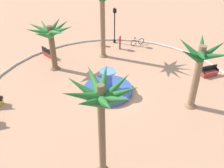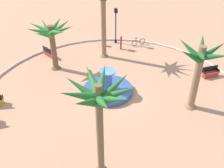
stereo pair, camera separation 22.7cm
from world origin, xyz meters
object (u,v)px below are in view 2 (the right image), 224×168
at_px(lamppost, 116,23).
at_px(bicycle_red_frame, 138,42).
at_px(fountain, 108,89).
at_px(trash_bin, 103,43).
at_px(person_cyclist_helmet, 121,41).
at_px(palm_tree_by_curb, 99,102).
at_px(palm_tree_far_side, 200,64).
at_px(bench_southeast, 49,53).
at_px(palm_tree_mid_plaza, 103,4).
at_px(bench_east, 210,73).
at_px(palm_tree_near_fountain, 51,35).

xyz_separation_m(lamppost, bicycle_red_frame, (-2.27, 1.42, -2.04)).
height_order(fountain, bicycle_red_frame, fountain).
xyz_separation_m(trash_bin, person_cyclist_helmet, (-1.62, 1.38, 0.53)).
relative_size(palm_tree_by_curb, bicycle_red_frame, 3.73).
distance_m(palm_tree_by_curb, bicycle_red_frame, 18.14).
distance_m(palm_tree_far_side, lamppost, 13.25).
bearing_deg(bench_southeast, trash_bin, -173.14).
xyz_separation_m(palm_tree_far_side, person_cyclist_helmet, (1.90, -11.27, -2.94)).
bearing_deg(palm_tree_mid_plaza, fountain, 76.93).
xyz_separation_m(palm_tree_mid_plaza, bench_east, (-8.25, 6.80, -5.13)).
height_order(palm_tree_near_fountain, lamppost, palm_tree_near_fountain).
height_order(lamppost, person_cyclist_helmet, lamppost).
xyz_separation_m(palm_tree_mid_plaza, palm_tree_far_side, (-4.16, 10.17, -1.62)).
relative_size(fountain, trash_bin, 5.68).
relative_size(palm_tree_near_fountain, palm_tree_by_curb, 0.72).
bearing_deg(lamppost, palm_tree_far_side, 98.45).
xyz_separation_m(fountain, bench_east, (-9.73, 0.43, 0.04)).
bearing_deg(palm_tree_far_side, trash_bin, -74.44).
xyz_separation_m(bench_east, lamppost, (6.03, -9.66, 2.07)).
bearing_deg(person_cyclist_helmet, palm_tree_by_curb, 66.87).
xyz_separation_m(fountain, palm_tree_mid_plaza, (-1.48, -6.37, 5.17)).
distance_m(palm_tree_near_fountain, person_cyclist_helmet, 8.14).
height_order(palm_tree_mid_plaza, bicycle_red_frame, palm_tree_mid_plaza).
relative_size(palm_tree_near_fountain, palm_tree_mid_plaza, 0.64).
bearing_deg(trash_bin, bench_southeast, 6.86).
bearing_deg(palm_tree_by_curb, bicycle_red_frame, -119.42).
relative_size(palm_tree_far_side, lamppost, 1.33).
bearing_deg(bench_southeast, palm_tree_by_curb, 95.03).
relative_size(palm_tree_by_curb, bench_southeast, 3.86).
distance_m(palm_tree_by_curb, bench_east, 14.99).
distance_m(bench_southeast, person_cyclist_helmet, 7.79).
bearing_deg(bench_southeast, palm_tree_near_fountain, 96.27).
distance_m(palm_tree_mid_plaza, trash_bin, 5.70).
bearing_deg(palm_tree_mid_plaza, palm_tree_by_curb, 73.44).
xyz_separation_m(fountain, bicycle_red_frame, (-5.98, -7.82, 0.07)).
height_order(fountain, bench_southeast, fountain).
xyz_separation_m(fountain, palm_tree_by_curb, (2.63, 7.44, 4.82)).
distance_m(fountain, lamppost, 10.17).
xyz_separation_m(bicycle_red_frame, person_cyclist_helmet, (2.23, 0.34, 0.53)).
relative_size(palm_tree_mid_plaza, bench_east, 4.48).
distance_m(palm_tree_by_curb, bench_southeast, 16.34).
relative_size(palm_tree_by_curb, trash_bin, 8.75).
relative_size(palm_tree_by_curb, bench_east, 3.99).
bearing_deg(palm_tree_far_side, lamppost, -81.55).
xyz_separation_m(fountain, person_cyclist_helmet, (-3.74, -7.47, 0.60)).
bearing_deg(palm_tree_by_curb, lamppost, -110.80).
xyz_separation_m(bench_southeast, trash_bin, (-6.12, -0.74, 0.04)).
height_order(fountain, lamppost, lamppost).
bearing_deg(trash_bin, fountain, 76.54).
bearing_deg(palm_tree_by_curb, trash_bin, -106.24).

